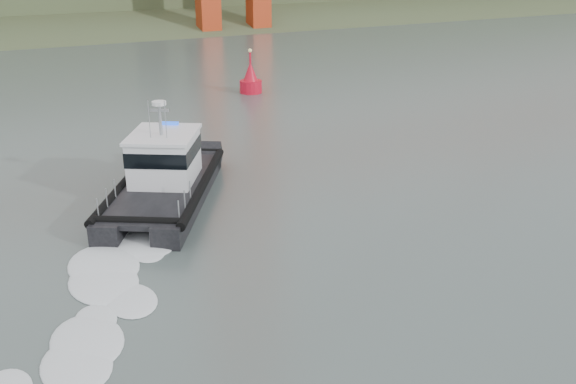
# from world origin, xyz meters

# --- Properties ---
(ground) EXTENTS (400.00, 400.00, 0.00)m
(ground) POSITION_xyz_m (0.00, 0.00, 0.00)
(ground) COLOR #475550
(ground) RESTS_ON ground
(patrol_boat) EXTENTS (9.37, 12.24, 5.66)m
(patrol_boat) POSITION_xyz_m (-5.32, 14.09, 1.42)
(patrol_boat) COLOR black
(patrol_boat) RESTS_ON ground
(nav_buoy) EXTENTS (2.03, 2.03, 4.23)m
(nav_buoy) POSITION_xyz_m (8.70, 36.12, 1.11)
(nav_buoy) COLOR red
(nav_buoy) RESTS_ON ground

